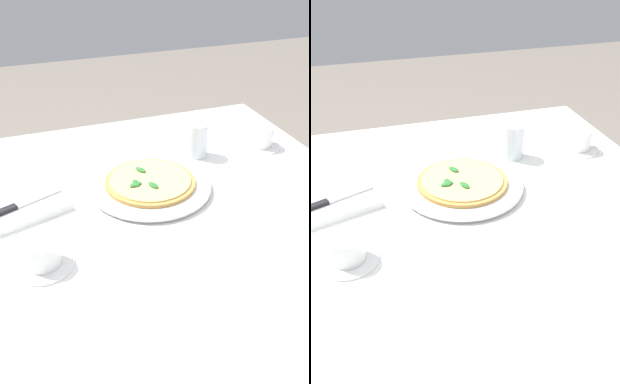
{
  "view_description": "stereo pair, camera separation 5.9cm",
  "coord_description": "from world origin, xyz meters",
  "views": [
    {
      "loc": [
        -0.33,
        -0.86,
        1.38
      ],
      "look_at": [
        0.0,
        0.05,
        0.76
      ],
      "focal_mm": 41.68,
      "sensor_mm": 36.0,
      "label": 1
    },
    {
      "loc": [
        -0.27,
        -0.88,
        1.38
      ],
      "look_at": [
        0.0,
        0.05,
        0.76
      ],
      "focal_mm": 41.68,
      "sensor_mm": 36.0,
      "label": 2
    }
  ],
  "objects": [
    {
      "name": "water_glass_center_back",
      "position": [
        0.21,
        0.23,
        0.79
      ],
      "size": [
        0.07,
        0.07,
        0.1
      ],
      "color": "white",
      "rests_on": "dining_table"
    },
    {
      "name": "dinner_knife",
      "position": [
        -0.32,
        0.1,
        0.77
      ],
      "size": [
        0.19,
        0.09,
        0.01
      ],
      "rotation": [
        0.0,
        0.0,
        0.38
      ],
      "color": "silver",
      "rests_on": "napkin_folded"
    },
    {
      "name": "pizza",
      "position": [
        0.01,
        0.09,
        0.77
      ],
      "size": [
        0.24,
        0.24,
        0.02
      ],
      "color": "#C68E47",
      "rests_on": "pizza_plate"
    },
    {
      "name": "dining_table",
      "position": [
        0.0,
        0.0,
        0.61
      ],
      "size": [
        1.11,
        1.11,
        0.74
      ],
      "color": "white",
      "rests_on": "ground_plane"
    },
    {
      "name": "napkin_folded",
      "position": [
        -0.33,
        0.1,
        0.75
      ],
      "size": [
        0.25,
        0.19,
        0.02
      ],
      "rotation": [
        0.0,
        0.0,
        0.28
      ],
      "color": "white",
      "rests_on": "dining_table"
    },
    {
      "name": "pizza_plate",
      "position": [
        0.01,
        0.09,
        0.75
      ],
      "size": [
        0.32,
        0.32,
        0.02
      ],
      "color": "white",
      "rests_on": "dining_table"
    },
    {
      "name": "coffee_cup_near_left",
      "position": [
        0.42,
        0.22,
        0.77
      ],
      "size": [
        0.13,
        0.13,
        0.07
      ],
      "color": "white",
      "rests_on": "dining_table"
    },
    {
      "name": "coffee_cup_right_edge",
      "position": [
        -0.3,
        -0.11,
        0.77
      ],
      "size": [
        0.13,
        0.13,
        0.06
      ],
      "color": "white",
      "rests_on": "dining_table"
    }
  ]
}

